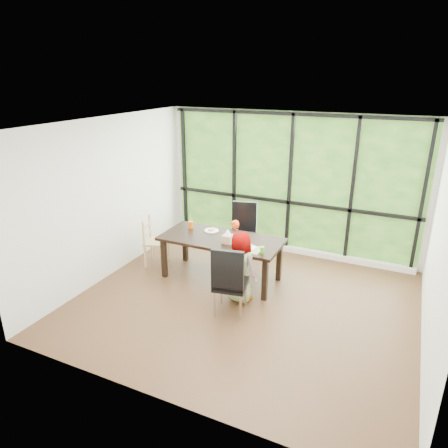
{
  "coord_description": "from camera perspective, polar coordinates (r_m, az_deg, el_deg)",
  "views": [
    {
      "loc": [
        2.03,
        -5.11,
        3.34
      ],
      "look_at": [
        -0.56,
        0.45,
        1.05
      ],
      "focal_mm": 32.58,
      "sensor_mm": 36.0,
      "label": 1
    }
  ],
  "objects": [
    {
      "name": "tissue_box",
      "position": [
        6.57,
        0.52,
        -2.12
      ],
      "size": [
        0.16,
        0.16,
        0.14
      ],
      "primitive_type": "cube",
      "color": "tan",
      "rests_on": "dining_table"
    },
    {
      "name": "ground",
      "position": [
        6.44,
        2.91,
        -10.84
      ],
      "size": [
        5.0,
        5.0,
        0.0
      ],
      "primitive_type": "plane",
      "color": "black",
      "rests_on": "ground"
    },
    {
      "name": "chair_interior_leather",
      "position": [
        5.92,
        0.94,
        -7.77
      ],
      "size": [
        0.54,
        0.54,
        1.08
      ],
      "primitive_type": "cube",
      "rotation": [
        0.0,
        0.0,
        3.32
      ],
      "color": "black",
      "rests_on": "ground"
    },
    {
      "name": "plate_far",
      "position": [
        7.09,
        -1.75,
        -0.93
      ],
      "size": [
        0.25,
        0.25,
        0.02
      ],
      "primitive_type": "cylinder",
      "color": "white",
      "rests_on": "dining_table"
    },
    {
      "name": "foliage_backdrop",
      "position": [
        7.88,
        9.27,
        5.54
      ],
      "size": [
        4.8,
        0.02,
        2.65
      ],
      "primitive_type": "cube",
      "color": "#204B18",
      "rests_on": "back_wall"
    },
    {
      "name": "orange_cup",
      "position": [
        7.22,
        -4.68,
        -0.11
      ],
      "size": [
        0.08,
        0.08,
        0.13
      ],
      "primitive_type": "cylinder",
      "color": "#DD5D07",
      "rests_on": "dining_table"
    },
    {
      "name": "tissue",
      "position": [
        6.53,
        0.53,
        -1.12
      ],
      "size": [
        0.12,
        0.12,
        0.11
      ],
      "primitive_type": "cone",
      "color": "white",
      "rests_on": "tissue_box"
    },
    {
      "name": "dining_table",
      "position": [
        6.94,
        -0.4,
        -4.84
      ],
      "size": [
        2.11,
        1.1,
        0.75
      ],
      "primitive_type": "cube",
      "rotation": [
        0.0,
        0.0,
        0.09
      ],
      "color": "black",
      "rests_on": "ground"
    },
    {
      "name": "straw_white",
      "position": [
        7.18,
        -4.7,
        0.66
      ],
      "size": [
        0.01,
        0.04,
        0.2
      ],
      "primitive_type": "cylinder",
      "rotation": [
        0.14,
        0.0,
        0.0
      ],
      "color": "white",
      "rests_on": "orange_cup"
    },
    {
      "name": "crepe_rolls_far",
      "position": [
        7.08,
        -1.75,
        -0.73
      ],
      "size": [
        0.1,
        0.12,
        0.04
      ],
      "primitive_type": null,
      "color": "tan",
      "rests_on": "plate_far"
    },
    {
      "name": "window_sill",
      "position": [
        8.23,
        8.6,
        -3.36
      ],
      "size": [
        4.8,
        0.12,
        0.1
      ],
      "primitive_type": "cube",
      "color": "silver",
      "rests_on": "ground"
    },
    {
      "name": "back_wall",
      "position": [
        7.89,
        9.31,
        5.58
      ],
      "size": [
        5.0,
        0.0,
        5.0
      ],
      "primitive_type": "plane",
      "rotation": [
        1.57,
        0.0,
        0.0
      ],
      "color": "silver",
      "rests_on": "ground"
    },
    {
      "name": "placemat",
      "position": [
        6.38,
        3.36,
        -3.51
      ],
      "size": [
        0.42,
        0.31,
        0.01
      ],
      "primitive_type": "cube",
      "color": "tan",
      "rests_on": "dining_table"
    },
    {
      "name": "window_mullions",
      "position": [
        7.84,
        9.19,
        5.48
      ],
      "size": [
        4.8,
        0.06,
        2.65
      ],
      "primitive_type": null,
      "color": "black",
      "rests_on": "back_wall"
    },
    {
      "name": "chair_end_beech",
      "position": [
        7.51,
        -9.44,
        -2.48
      ],
      "size": [
        0.51,
        0.52,
        0.9
      ],
      "primitive_type": "cube",
      "rotation": [
        0.0,
        0.0,
        1.87
      ],
      "color": "tan",
      "rests_on": "ground"
    },
    {
      "name": "chair_window_leather",
      "position": [
        7.61,
        2.67,
        -1.16
      ],
      "size": [
        0.56,
        0.56,
        1.08
      ],
      "primitive_type": "cube",
      "rotation": [
        0.0,
        0.0,
        0.25
      ],
      "color": "black",
      "rests_on": "ground"
    },
    {
      "name": "green_cup",
      "position": [
        6.24,
        5.37,
        -3.65
      ],
      "size": [
        0.07,
        0.07,
        0.11
      ],
      "primitive_type": "cylinder",
      "color": "#53C224",
      "rests_on": "dining_table"
    },
    {
      "name": "crepe_rolls_near",
      "position": [
        6.41,
        3.61,
        -3.12
      ],
      "size": [
        0.05,
        0.12,
        0.04
      ],
      "primitive_type": null,
      "color": "tan",
      "rests_on": "plate_near"
    },
    {
      "name": "straw_pink",
      "position": [
        6.2,
        5.39,
        -2.86
      ],
      "size": [
        0.01,
        0.04,
        0.2
      ],
      "primitive_type": "cylinder",
      "rotation": [
        0.14,
        0.0,
        0.0
      ],
      "color": "pink",
      "rests_on": "green_cup"
    },
    {
      "name": "child_older",
      "position": [
        6.22,
        2.58,
        -6.09
      ],
      "size": [
        0.64,
        0.52,
        1.13
      ],
      "primitive_type": "imported",
      "rotation": [
        0.0,
        0.0,
        2.81
      ],
      "color": "slate",
      "rests_on": "ground"
    },
    {
      "name": "child_toddler",
      "position": [
        7.37,
        1.44,
        -2.73
      ],
      "size": [
        0.38,
        0.32,
        0.88
      ],
      "primitive_type": "imported",
      "rotation": [
        0.0,
        0.0,
        -0.4
      ],
      "color": "#EF4F1B",
      "rests_on": "ground"
    },
    {
      "name": "plate_near",
      "position": [
        6.42,
        3.6,
        -3.32
      ],
      "size": [
        0.21,
        0.21,
        0.01
      ],
      "primitive_type": "cylinder",
      "color": "white",
      "rests_on": "dining_table"
    }
  ]
}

